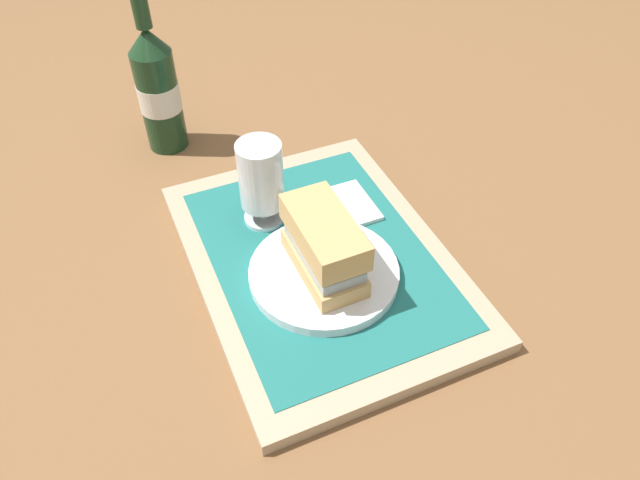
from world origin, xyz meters
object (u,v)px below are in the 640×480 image
(beer_bottle, at_px, (158,88))
(plate, at_px, (324,273))
(sandwich, at_px, (323,243))
(beer_glass, at_px, (261,180))

(beer_bottle, bearing_deg, plate, -164.52)
(plate, height_order, sandwich, sandwich)
(sandwich, bearing_deg, plate, -180.00)
(sandwich, xyz_separation_m, beer_glass, (0.13, 0.03, 0.01))
(sandwich, relative_size, beer_glass, 1.07)
(beer_bottle, bearing_deg, sandwich, -164.40)
(beer_glass, distance_m, beer_bottle, 0.27)
(plate, distance_m, beer_glass, 0.15)
(sandwich, height_order, beer_glass, beer_glass)
(beer_glass, relative_size, beer_bottle, 0.47)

